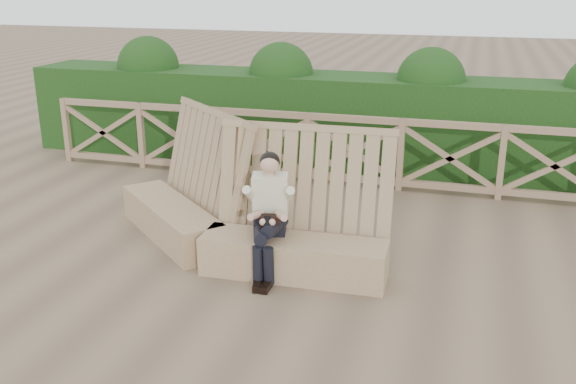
# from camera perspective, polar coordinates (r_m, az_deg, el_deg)

# --- Properties ---
(ground) EXTENTS (60.00, 60.00, 0.00)m
(ground) POSITION_cam_1_polar(r_m,az_deg,el_deg) (6.77, -0.04, -8.37)
(ground) COLOR brown
(ground) RESTS_ON ground
(bench) EXTENTS (3.66, 1.94, 1.56)m
(bench) POSITION_cam_1_polar(r_m,az_deg,el_deg) (7.43, -4.94, -2.59)
(bench) COLOR olive
(bench) RESTS_ON ground
(woman) EXTENTS (0.44, 0.83, 1.33)m
(woman) POSITION_cam_1_polar(r_m,az_deg,el_deg) (6.81, -1.71, -1.66)
(woman) COLOR black
(woman) RESTS_ON ground
(guardrail) EXTENTS (10.10, 0.09, 1.10)m
(guardrail) POSITION_cam_1_polar(r_m,az_deg,el_deg) (9.77, 5.78, 3.64)
(guardrail) COLOR #7C5F48
(guardrail) RESTS_ON ground
(hedge) EXTENTS (12.00, 1.20, 1.50)m
(hedge) POSITION_cam_1_polar(r_m,az_deg,el_deg) (10.87, 7.02, 6.22)
(hedge) COLOR black
(hedge) RESTS_ON ground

